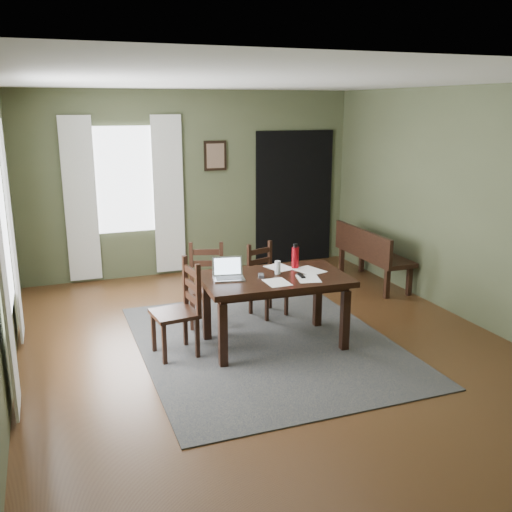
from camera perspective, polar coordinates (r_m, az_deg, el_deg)
name	(u,v)px	position (r m, az deg, el deg)	size (l,w,h in m)	color
ground	(266,344)	(6.18, 0.99, -8.81)	(5.00, 6.00, 0.01)	#492C16
room_shell	(267,175)	(5.70, 1.07, 8.07)	(5.02, 6.02, 2.71)	#4B5236
rug	(266,343)	(6.18, 0.99, -8.71)	(2.60, 3.20, 0.01)	#393939
dining_table	(275,285)	(5.93, 1.86, -2.90)	(1.54, 0.97, 0.75)	black
chair_end	(179,310)	(5.81, -7.68, -5.36)	(0.47, 0.47, 0.97)	black
chair_back_left	(207,286)	(6.59, -4.97, -3.01)	(0.51, 0.51, 0.94)	black
chair_back_right	(266,281)	(6.88, 1.01, -2.48)	(0.48, 0.48, 0.87)	black
bench	(370,251)	(8.19, 11.32, 0.46)	(0.46, 1.43, 0.81)	black
laptop	(228,273)	(5.83, -2.80, -1.70)	(0.35, 0.30, 0.21)	#B7B7BC
computer_mouse	(261,276)	(5.86, 0.51, -1.98)	(0.06, 0.10, 0.03)	#3F3F42
tv_remote	(301,276)	(5.91, 4.53, -1.97)	(0.04, 0.16, 0.02)	black
drinking_glass	(278,267)	(5.97, 2.18, -1.15)	(0.06, 0.06, 0.14)	silver
water_bottle	(295,257)	(6.18, 3.95, -0.10)	(0.10, 0.10, 0.27)	#A90D16
paper_b	(308,279)	(5.84, 5.26, -2.27)	(0.22, 0.29, 0.00)	white
paper_c	(279,267)	(6.22, 2.36, -1.16)	(0.23, 0.30, 0.00)	white
paper_d	(309,270)	(6.13, 5.36, -1.45)	(0.24, 0.31, 0.00)	white
paper_e	(277,282)	(5.70, 2.12, -2.65)	(0.22, 0.29, 0.00)	white
window_left	(1,224)	(5.58, -24.15, 2.95)	(0.01, 1.30, 1.70)	white
window_back	(124,180)	(8.37, -13.03, 7.42)	(1.00, 0.01, 1.50)	white
curtain_left_near	(3,275)	(4.83, -23.98, -1.76)	(0.03, 0.48, 2.30)	silver
curtain_left_far	(11,232)	(6.43, -23.28, 2.18)	(0.03, 0.48, 2.30)	silver
curtain_back_left	(80,200)	(8.32, -17.15, 5.36)	(0.44, 0.03, 2.30)	silver
curtain_back_right	(169,195)	(8.48, -8.74, 6.01)	(0.44, 0.03, 2.30)	silver
framed_picture	(215,156)	(8.62, -4.10, 9.97)	(0.34, 0.03, 0.44)	black
doorway_back	(294,198)	(9.16, 3.84, 5.84)	(1.30, 0.03, 2.10)	black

